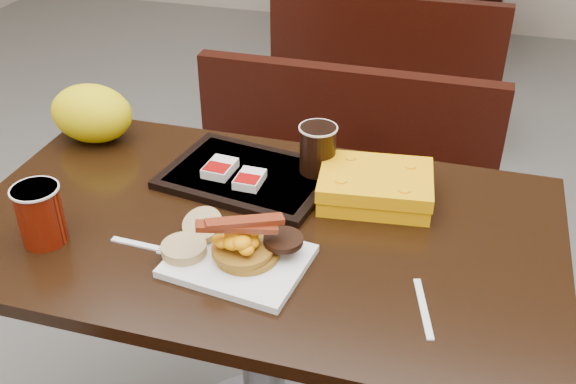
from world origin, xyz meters
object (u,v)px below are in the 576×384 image
(table_far, at_px, (409,12))
(hashbrown_sleeve_left, at_px, (220,168))
(table_near, at_px, (263,354))
(coffee_cup_near, at_px, (40,215))
(knife, at_px, (423,308))
(coffee_cup_far, at_px, (318,149))
(fork, at_px, (136,244))
(paper_bag, at_px, (92,113))
(clamshell, at_px, (375,187))
(bench_near_n, at_px, (331,200))
(tray, at_px, (248,176))
(pancake_stack, at_px, (247,251))
(hashbrown_sleeve_right, at_px, (250,179))
(platter, at_px, (238,261))
(bench_far_s, at_px, (389,62))

(table_far, distance_m, hashbrown_sleeve_left, 2.50)
(table_near, distance_m, coffee_cup_near, 0.60)
(coffee_cup_near, distance_m, knife, 0.73)
(table_far, height_order, coffee_cup_far, coffee_cup_far)
(fork, bearing_deg, paper_bag, 131.32)
(table_far, xyz_separation_m, clamshell, (0.21, -2.45, 0.41))
(bench_near_n, relative_size, clamshell, 4.26)
(bench_near_n, relative_size, tray, 2.78)
(tray, height_order, paper_bag, paper_bag)
(bench_near_n, distance_m, coffee_cup_near, 1.05)
(pancake_stack, distance_m, hashbrown_sleeve_right, 0.25)
(fork, relative_size, clamshell, 0.60)
(table_near, relative_size, pancake_stack, 10.05)
(pancake_stack, height_order, clamshell, clamshell)
(bench_near_n, bearing_deg, coffee_cup_near, -113.78)
(coffee_cup_near, height_order, tray, coffee_cup_near)
(platter, xyz_separation_m, clamshell, (0.21, 0.29, 0.02))
(bench_far_s, bearing_deg, tray, -92.50)
(table_near, xyz_separation_m, tray, (-0.08, 0.15, 0.38))
(knife, bearing_deg, paper_bag, -130.16)
(coffee_cup_far, relative_size, clamshell, 0.46)
(clamshell, bearing_deg, pancake_stack, -131.42)
(knife, xyz_separation_m, hashbrown_sleeve_left, (-0.48, 0.30, 0.03))
(hashbrown_sleeve_right, bearing_deg, clamshell, 9.24)
(platter, distance_m, tray, 0.30)
(fork, bearing_deg, clamshell, 37.05)
(tray, distance_m, paper_bag, 0.43)
(coffee_cup_near, relative_size, hashbrown_sleeve_right, 1.62)
(table_near, distance_m, paper_bag, 0.71)
(bench_near_n, xyz_separation_m, clamshell, (0.21, -0.55, 0.42))
(table_far, xyz_separation_m, hashbrown_sleeve_right, (-0.06, -2.49, 0.40))
(fork, distance_m, hashbrown_sleeve_right, 0.29)
(platter, xyz_separation_m, hashbrown_sleeve_right, (-0.06, 0.25, 0.02))
(pancake_stack, relative_size, tray, 0.33)
(hashbrown_sleeve_left, xyz_separation_m, coffee_cup_far, (0.21, 0.07, 0.04))
(fork, distance_m, knife, 0.56)
(table_near, height_order, fork, fork)
(pancake_stack, relative_size, hashbrown_sleeve_left, 1.51)
(fork, height_order, paper_bag, paper_bag)
(table_near, height_order, coffee_cup_far, coffee_cup_far)
(table_near, height_order, tray, tray)
(table_far, xyz_separation_m, fork, (-0.21, -2.73, 0.38))
(platter, bearing_deg, hashbrown_sleeve_right, 111.42)
(platter, relative_size, paper_bag, 1.22)
(platter, relative_size, hashbrown_sleeve_left, 3.13)
(bench_near_n, bearing_deg, paper_bag, -136.66)
(coffee_cup_near, distance_m, clamshell, 0.67)
(platter, height_order, knife, platter)
(table_near, xyz_separation_m, fork, (-0.21, -0.13, 0.38))
(paper_bag, bearing_deg, platter, -35.96)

